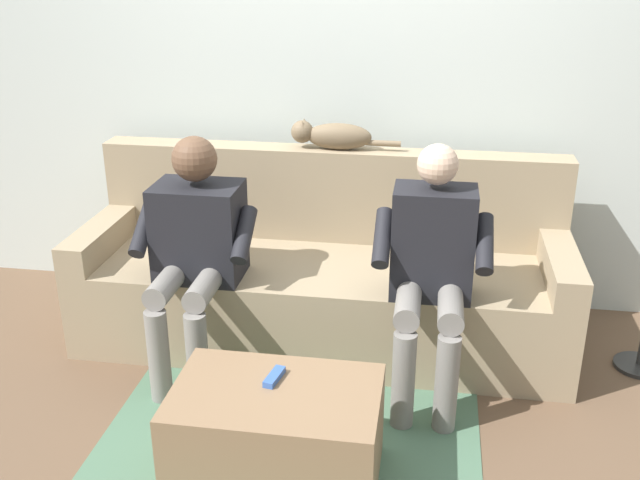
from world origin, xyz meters
TOP-DOWN VIEW (x-y plane):
  - ground_plane at (0.00, 0.60)m, footprint 8.00×8.00m
  - back_wall at (0.00, -0.68)m, footprint 4.51×0.06m
  - couch at (0.00, -0.14)m, footprint 2.46×0.82m
  - coffee_table at (0.00, 1.02)m, footprint 0.78×0.51m
  - person_left_seated at (-0.55, 0.29)m, footprint 0.51×0.56m
  - person_right_seated at (0.55, 0.24)m, footprint 0.56×0.59m
  - cat_on_backrest at (0.00, -0.41)m, footprint 0.57×0.12m
  - remote_blue at (0.02, 0.95)m, footprint 0.06×0.14m
  - floor_rug at (0.00, 0.89)m, footprint 1.58×1.59m

SIDE VIEW (x-z plane):
  - ground_plane at x=0.00m, z-range 0.00..0.00m
  - floor_rug at x=0.00m, z-range 0.00..0.01m
  - coffee_table at x=0.00m, z-range 0.00..0.40m
  - couch at x=0.00m, z-range -0.15..0.79m
  - remote_blue at x=0.02m, z-range 0.40..0.43m
  - person_left_seated at x=-0.55m, z-range 0.07..1.22m
  - person_right_seated at x=0.55m, z-range 0.08..1.21m
  - cat_on_backrest at x=0.00m, z-range 0.94..1.09m
  - back_wall at x=0.00m, z-range 0.00..2.78m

